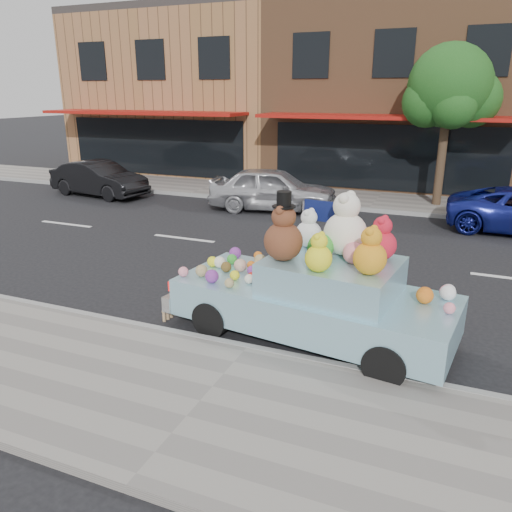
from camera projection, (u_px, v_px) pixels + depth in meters
The scene contains 11 objects.
ground at pixel (330, 256), 11.90m from camera, with size 120.00×120.00×0.00m, color black.
near_sidewalk at pixel (200, 405), 6.17m from camera, with size 60.00×3.00×0.12m, color gray.
far_sidewalk at pixel (376, 201), 17.59m from camera, with size 60.00×3.00×0.12m, color gray.
near_kerb at pixel (248, 349), 7.48m from camera, with size 60.00×0.12×0.13m, color gray.
far_kerb at pixel (368, 210), 16.27m from camera, with size 60.00×0.12×0.13m, color gray.
storefront_left at pixel (197, 93), 24.87m from camera, with size 10.00×9.80×7.30m.
storefront_mid at pixel (404, 94), 21.27m from camera, with size 10.00×9.80×7.30m.
street_tree at pixel (450, 93), 15.76m from camera, with size 3.00×2.70×5.22m.
car_silver at pixel (273, 189), 16.28m from camera, with size 1.67×4.16×1.42m, color silver.
car_dark at pixel (99, 179), 18.59m from camera, with size 1.37×3.93×1.29m, color black.
art_car at pixel (316, 289), 7.72m from camera, with size 4.67×2.31×2.39m.
Camera 1 is at (2.64, -11.12, 3.74)m, focal length 35.00 mm.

